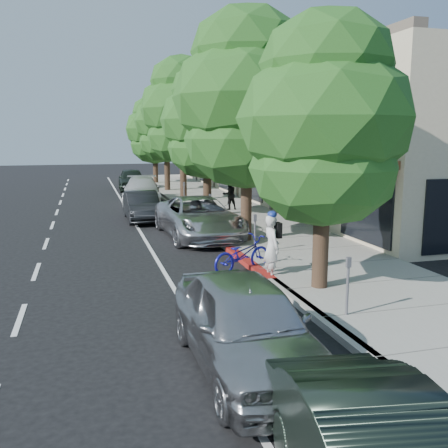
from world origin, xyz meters
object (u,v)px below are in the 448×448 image
object	(u,v)px
bicycle	(242,254)
pedestrian	(229,194)
street_tree_1	(247,101)
cyclist	(272,247)
near_car_a	(246,324)
dark_suv_far	(132,179)
street_tree_3	(182,111)
dark_sedan	(142,206)
street_tree_2	(207,122)
street_tree_0	(325,123)
white_pickup	(142,191)
street_tree_5	(155,130)
silver_suv	(199,217)
street_tree_4	(166,123)

from	to	relation	value
bicycle	pedestrian	size ratio (longest dim) A/B	1.28
street_tree_1	cyclist	size ratio (longest dim) A/B	4.69
bicycle	pedestrian	bearing A→B (deg)	-36.02
cyclist	near_car_a	distance (m)	5.52
dark_suv_far	pedestrian	distance (m)	12.88
street_tree_3	dark_sedan	distance (m)	8.02
cyclist	dark_suv_far	size ratio (longest dim) A/B	0.39
street_tree_1	bicycle	world-z (taller)	street_tree_1
street_tree_2	dark_suv_far	size ratio (longest dim) A/B	1.59
near_car_a	dark_sedan	bearing A→B (deg)	89.34
street_tree_1	street_tree_2	bearing A→B (deg)	90.00
street_tree_0	dark_suv_far	bearing A→B (deg)	95.16
street_tree_0	bicycle	world-z (taller)	street_tree_0
street_tree_0	dark_sedan	xyz separation A→B (m)	(-3.10, 12.24, -3.54)
street_tree_0	street_tree_3	world-z (taller)	street_tree_3
street_tree_2	street_tree_1	bearing A→B (deg)	-90.00
white_pickup	dark_suv_far	size ratio (longest dim) A/B	1.14
street_tree_3	bicycle	world-z (taller)	street_tree_3
street_tree_2	street_tree_5	xyz separation A→B (m)	(0.00, 18.00, -0.15)
silver_suv	street_tree_5	bearing A→B (deg)	84.08
street_tree_2	street_tree_5	distance (m)	18.00
dark_sedan	white_pickup	xyz separation A→B (m)	(0.65, 5.93, 0.08)
dark_sedan	dark_suv_far	world-z (taller)	dark_suv_far
silver_suv	white_pickup	xyz separation A→B (m)	(-1.05, 10.57, -0.02)
street_tree_5	street_tree_0	bearing A→B (deg)	-90.00
street_tree_4	bicycle	size ratio (longest dim) A/B	3.86
street_tree_1	bicycle	size ratio (longest dim) A/B	4.17
street_tree_3	pedestrian	size ratio (longest dim) A/B	5.42
street_tree_0	dark_suv_far	xyz separation A→B (m)	(-2.33, 25.82, -3.43)
cyclist	near_car_a	size ratio (longest dim) A/B	0.39
street_tree_1	street_tree_4	distance (m)	18.00
street_tree_0	bicycle	distance (m)	4.57
street_tree_1	dark_sedan	xyz separation A→B (m)	(-3.10, 6.24, -4.45)
street_tree_4	near_car_a	distance (m)	27.97
bicycle	near_car_a	bearing A→B (deg)	141.17
white_pickup	pedestrian	size ratio (longest dim) A/B	3.35
street_tree_3	silver_suv	xyz separation A→B (m)	(-1.40, -10.39, -4.53)
street_tree_2	white_pickup	xyz separation A→B (m)	(-2.45, 6.18, -3.78)
street_tree_3	dark_suv_far	xyz separation A→B (m)	(-2.33, 7.82, -4.53)
street_tree_1	street_tree_0	bearing A→B (deg)	-90.00
street_tree_1	silver_suv	bearing A→B (deg)	131.05
street_tree_0	street_tree_1	distance (m)	6.07
dark_sedan	street_tree_4	bearing A→B (deg)	74.77
pedestrian	cyclist	bearing A→B (deg)	67.37
silver_suv	dark_sedan	distance (m)	4.94
street_tree_1	dark_suv_far	size ratio (longest dim) A/B	1.81
silver_suv	dark_suv_far	world-z (taller)	same
street_tree_2	cyclist	size ratio (longest dim) A/B	4.11
street_tree_3	bicycle	bearing A→B (deg)	-94.75
silver_suv	pedestrian	bearing A→B (deg)	61.25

